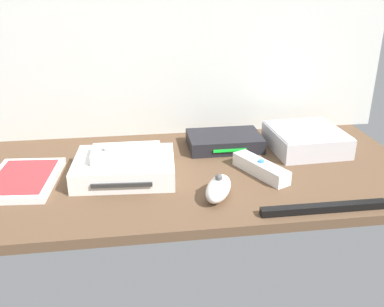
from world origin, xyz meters
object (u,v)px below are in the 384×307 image
(network_router, at_px, (224,141))
(game_case, at_px, (23,179))
(sensor_bar, at_px, (324,208))
(remote_wand, at_px, (261,168))
(game_console, at_px, (125,168))
(remote_nunchuk, at_px, (218,188))
(mini_computer, at_px, (306,139))
(remote_classic_pad, at_px, (126,153))

(network_router, bearing_deg, game_case, -163.99)
(game_case, xyz_separation_m, sensor_bar, (0.57, -0.20, -0.00))
(remote_wand, bearing_deg, game_console, 148.62)
(remote_nunchuk, xyz_separation_m, sensor_bar, (0.18, -0.08, -0.01))
(game_case, bearing_deg, network_router, 21.00)
(mini_computer, bearing_deg, game_case, -171.99)
(remote_classic_pad, bearing_deg, sensor_bar, -28.08)
(mini_computer, height_order, sensor_bar, mini_computer)
(mini_computer, relative_size, remote_wand, 1.19)
(mini_computer, xyz_separation_m, remote_nunchuk, (-0.26, -0.21, -0.01))
(game_console, distance_m, network_router, 0.28)
(remote_nunchuk, bearing_deg, mini_computer, 64.40)
(game_case, xyz_separation_m, remote_wand, (0.50, -0.03, 0.01))
(game_console, distance_m, remote_classic_pad, 0.03)
(mini_computer, bearing_deg, sensor_bar, -105.19)
(game_case, bearing_deg, game_console, 4.28)
(network_router, distance_m, remote_wand, 0.17)
(mini_computer, distance_m, remote_classic_pad, 0.45)
(remote_wand, relative_size, sensor_bar, 0.62)
(network_router, bearing_deg, game_console, -151.47)
(game_console, xyz_separation_m, remote_nunchuk, (0.18, -0.12, -0.00))
(mini_computer, distance_m, remote_nunchuk, 0.34)
(game_console, bearing_deg, game_case, -176.76)
(game_console, xyz_separation_m, remote_wand, (0.29, -0.03, -0.01))
(network_router, bearing_deg, remote_nunchuk, -104.64)
(mini_computer, xyz_separation_m, sensor_bar, (-0.08, -0.29, -0.02))
(remote_nunchuk, distance_m, sensor_bar, 0.20)
(mini_computer, relative_size, game_case, 0.89)
(game_case, relative_size, network_router, 1.11)
(remote_classic_pad, height_order, sensor_bar, remote_classic_pad)
(game_console, height_order, network_router, game_console)
(mini_computer, xyz_separation_m, game_case, (-0.65, -0.09, -0.02))
(game_console, distance_m, mini_computer, 0.45)
(mini_computer, relative_size, remote_nunchuk, 1.63)
(network_router, distance_m, remote_nunchuk, 0.26)
(game_case, height_order, remote_classic_pad, remote_classic_pad)
(network_router, xyz_separation_m, remote_wand, (0.05, -0.16, -0.00))
(remote_classic_pad, bearing_deg, game_case, -178.70)
(game_case, relative_size, remote_wand, 1.35)
(remote_wand, bearing_deg, mini_computer, 13.76)
(game_console, height_order, remote_classic_pad, remote_classic_pad)
(game_console, height_order, remote_nunchuk, remote_nunchuk)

